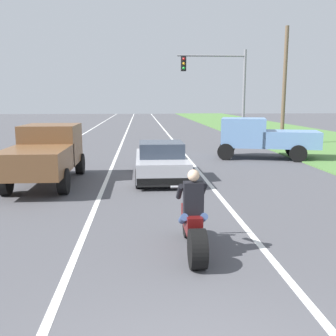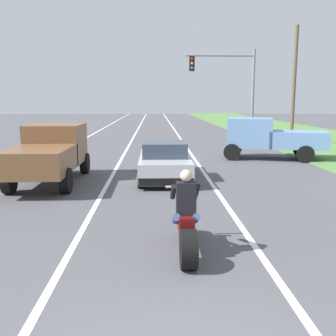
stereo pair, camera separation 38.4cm
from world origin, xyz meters
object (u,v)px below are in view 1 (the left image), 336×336
Objects in this scene: motorcycle_with_rider at (193,224)px; traffic_light_mast_near at (224,82)px; pickup_truck_left_lane_brown at (46,152)px; pickup_truck_right_shoulder_light_blue at (262,136)px; sports_car_silver at (161,162)px.

traffic_light_mast_near is at bearing 76.34° from motorcycle_with_rider.
pickup_truck_left_lane_brown is 0.93× the size of pickup_truck_right_shoulder_light_blue.
sports_car_silver is 12.27m from traffic_light_mast_near.
sports_car_silver is (-0.21, 7.18, 0.04)m from motorcycle_with_rider.
pickup_truck_right_shoulder_light_blue is 6.86m from traffic_light_mast_near.
pickup_truck_right_shoulder_light_blue is 0.86× the size of traffic_light_mast_near.
pickup_truck_right_shoulder_light_blue is (9.24, 5.25, 0.00)m from pickup_truck_left_lane_brown.
pickup_truck_right_shoulder_light_blue is at bearing 41.62° from sports_car_silver.
motorcycle_with_rider is 0.37× the size of traffic_light_mast_near.
sports_car_silver is 7.05m from pickup_truck_right_shoulder_light_blue.
pickup_truck_left_lane_brown is (-4.19, 6.60, 0.51)m from motorcycle_with_rider.
pickup_truck_left_lane_brown reaches higher than motorcycle_with_rider.
pickup_truck_left_lane_brown is at bearing -171.74° from sports_car_silver.
traffic_light_mast_near is (4.59, 10.87, 3.35)m from sports_car_silver.
sports_car_silver is at bearing -112.90° from traffic_light_mast_near.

